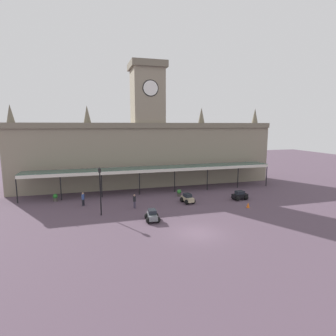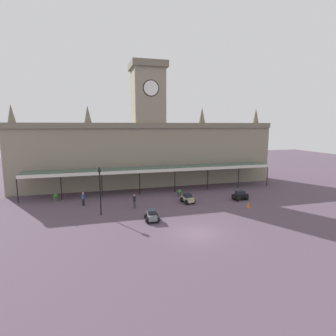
# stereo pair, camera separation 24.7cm
# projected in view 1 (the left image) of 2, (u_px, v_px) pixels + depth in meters

# --- Properties ---
(ground_plane) EXTENTS (140.00, 140.00, 0.00)m
(ground_plane) POSITION_uv_depth(u_px,v_px,m) (198.00, 233.00, 25.18)
(ground_plane) COLOR #513F4E
(station_building) EXTENTS (41.52, 5.75, 19.43)m
(station_building) POSITION_uv_depth(u_px,v_px,m) (148.00, 149.00, 44.90)
(station_building) COLOR gray
(station_building) RESTS_ON ground
(entrance_canopy) EXTENTS (36.71, 3.26, 3.62)m
(entrance_canopy) POSITION_uv_depth(u_px,v_px,m) (155.00, 168.00, 40.48)
(entrance_canopy) COLOR #38564C
(entrance_canopy) RESTS_ON ground
(car_beige_sedan) EXTENTS (1.69, 2.15, 1.19)m
(car_beige_sedan) POSITION_uv_depth(u_px,v_px,m) (188.00, 199.00, 34.86)
(car_beige_sedan) COLOR tan
(car_beige_sedan) RESTS_ON ground
(car_black_sedan) EXTENTS (2.12, 1.63, 1.19)m
(car_black_sedan) POSITION_uv_depth(u_px,v_px,m) (240.00, 196.00, 36.37)
(car_black_sedan) COLOR black
(car_black_sedan) RESTS_ON ground
(car_grey_sedan) EXTENTS (1.63, 2.12, 1.19)m
(car_grey_sedan) POSITION_uv_depth(u_px,v_px,m) (152.00, 216.00, 28.32)
(car_grey_sedan) COLOR slate
(car_grey_sedan) RESTS_ON ground
(pedestrian_near_entrance) EXTENTS (0.34, 0.34, 1.67)m
(pedestrian_near_entrance) POSITION_uv_depth(u_px,v_px,m) (83.00, 199.00, 33.55)
(pedestrian_near_entrance) COLOR black
(pedestrian_near_entrance) RESTS_ON ground
(pedestrian_beside_cars) EXTENTS (0.34, 0.38, 1.67)m
(pedestrian_beside_cars) POSITION_uv_depth(u_px,v_px,m) (134.00, 201.00, 32.63)
(pedestrian_beside_cars) COLOR #3F384C
(pedestrian_beside_cars) RESTS_ON ground
(victorian_lamppost) EXTENTS (0.30, 0.30, 5.36)m
(victorian_lamppost) POSITION_uv_depth(u_px,v_px,m) (100.00, 186.00, 29.64)
(victorian_lamppost) COLOR black
(victorian_lamppost) RESTS_ON ground
(traffic_cone) EXTENTS (0.40, 0.40, 0.63)m
(traffic_cone) POSITION_uv_depth(u_px,v_px,m) (248.00, 205.00, 32.88)
(traffic_cone) COLOR orange
(traffic_cone) RESTS_ON ground
(planter_by_canopy) EXTENTS (0.60, 0.60, 0.96)m
(planter_by_canopy) POSITION_uv_depth(u_px,v_px,m) (179.00, 193.00, 38.09)
(planter_by_canopy) COLOR #47423D
(planter_by_canopy) RESTS_ON ground
(planter_forecourt_centre) EXTENTS (0.60, 0.60, 0.96)m
(planter_forecourt_centre) POSITION_uv_depth(u_px,v_px,m) (55.00, 197.00, 35.63)
(planter_forecourt_centre) COLOR #47423D
(planter_forecourt_centre) RESTS_ON ground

